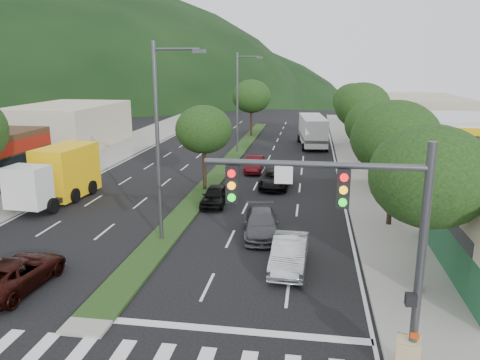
% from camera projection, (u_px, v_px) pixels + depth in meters
% --- Properties ---
extents(ground, '(160.00, 160.00, 0.00)m').
position_uv_depth(ground, '(92.00, 322.00, 16.67)').
color(ground, black).
rests_on(ground, ground).
extents(sidewalk_right, '(5.00, 90.00, 0.15)m').
position_uv_depth(sidewalk_right, '(371.00, 173.00, 38.78)').
color(sidewalk_right, gray).
rests_on(sidewalk_right, ground).
extents(sidewalk_left, '(6.00, 90.00, 0.15)m').
position_uv_depth(sidewalk_left, '(83.00, 164.00, 42.55)').
color(sidewalk_left, gray).
rests_on(sidewalk_left, ground).
extents(median, '(1.60, 56.00, 0.12)m').
position_uv_depth(median, '(229.00, 162.00, 43.51)').
color(median, '#1A3613').
rests_on(median, ground).
extents(crosswalk, '(19.00, 2.20, 0.01)m').
position_uv_depth(crosswalk, '(63.00, 355.00, 14.75)').
color(crosswalk, silver).
rests_on(crosswalk, ground).
extents(traffic_signal, '(6.12, 0.40, 7.00)m').
position_uv_depth(traffic_signal, '(364.00, 226.00, 12.74)').
color(traffic_signal, '#47494C').
rests_on(traffic_signal, ground).
extents(gas_canopy, '(12.20, 8.20, 5.25)m').
position_uv_depth(gas_canopy, '(472.00, 125.00, 33.84)').
color(gas_canopy, silver).
rests_on(gas_canopy, ground).
extents(bldg_left_far, '(9.00, 14.00, 4.60)m').
position_uv_depth(bldg_left_far, '(69.00, 125.00, 51.52)').
color(bldg_left_far, beige).
rests_on(bldg_left_far, ground).
extents(bldg_right_far, '(10.00, 16.00, 5.20)m').
position_uv_depth(bldg_right_far, '(414.00, 119.00, 55.35)').
color(bldg_right_far, beige).
rests_on(bldg_right_far, ground).
extents(hill_far, '(176.00, 132.00, 82.00)m').
position_uv_depth(hill_far, '(4.00, 96.00, 133.96)').
color(hill_far, black).
rests_on(hill_far, ground).
extents(tree_r_a, '(4.60, 4.60, 6.63)m').
position_uv_depth(tree_r_a, '(431.00, 176.00, 17.57)').
color(tree_r_a, black).
rests_on(tree_r_a, sidewalk_right).
extents(tree_r_b, '(4.80, 4.80, 6.94)m').
position_uv_depth(tree_r_b, '(395.00, 138.00, 25.19)').
color(tree_r_b, black).
rests_on(tree_r_b, sidewalk_right).
extents(tree_r_c, '(4.40, 4.40, 6.48)m').
position_uv_depth(tree_r_c, '(376.00, 125.00, 32.93)').
color(tree_r_c, black).
rests_on(tree_r_c, sidewalk_right).
extents(tree_r_d, '(5.00, 5.00, 7.17)m').
position_uv_depth(tree_r_d, '(362.00, 106.00, 42.41)').
color(tree_r_d, black).
rests_on(tree_r_d, sidewalk_right).
extents(tree_r_e, '(4.60, 4.60, 6.71)m').
position_uv_depth(tree_r_e, '(353.00, 101.00, 52.07)').
color(tree_r_e, black).
rests_on(tree_r_e, sidewalk_right).
extents(tree_med_near, '(4.00, 4.00, 6.02)m').
position_uv_depth(tree_med_near, '(204.00, 130.00, 32.86)').
color(tree_med_near, black).
rests_on(tree_med_near, median).
extents(tree_med_far, '(4.80, 4.80, 6.94)m').
position_uv_depth(tree_med_far, '(251.00, 96.00, 57.65)').
color(tree_med_far, black).
rests_on(tree_med_far, median).
extents(streetlight_near, '(2.60, 0.25, 10.00)m').
position_uv_depth(streetlight_near, '(161.00, 134.00, 22.96)').
color(streetlight_near, '#47494C').
rests_on(streetlight_near, ground).
extents(streetlight_mid, '(2.60, 0.25, 10.00)m').
position_uv_depth(streetlight_mid, '(239.00, 98.00, 46.93)').
color(streetlight_mid, '#47494C').
rests_on(streetlight_mid, ground).
extents(sedan_silver, '(1.65, 4.34, 1.41)m').
position_uv_depth(sedan_silver, '(289.00, 253.00, 20.88)').
color(sedan_silver, '#B3B6BB').
rests_on(sedan_silver, ground).
extents(suv_maroon, '(2.43, 4.79, 1.30)m').
position_uv_depth(suv_maroon, '(17.00, 273.00, 19.05)').
color(suv_maroon, black).
rests_on(suv_maroon, ground).
extents(car_queue_a, '(1.53, 3.73, 1.27)m').
position_uv_depth(car_queue_a, '(215.00, 196.00, 30.23)').
color(car_queue_a, black).
rests_on(car_queue_a, ground).
extents(car_queue_b, '(2.43, 4.73, 1.31)m').
position_uv_depth(car_queue_b, '(261.00, 224.00, 24.90)').
color(car_queue_b, '#46474B').
rests_on(car_queue_b, ground).
extents(car_queue_c, '(1.45, 4.03, 1.32)m').
position_uv_depth(car_queue_c, '(255.00, 164.00, 39.61)').
color(car_queue_c, '#500D12').
rests_on(car_queue_c, ground).
extents(car_queue_d, '(2.41, 4.61, 1.24)m').
position_uv_depth(car_queue_d, '(276.00, 179.00, 34.51)').
color(car_queue_d, black).
rests_on(car_queue_d, ground).
extents(box_truck, '(3.25, 7.34, 3.53)m').
position_uv_depth(box_truck, '(59.00, 176.00, 31.09)').
color(box_truck, silver).
rests_on(box_truck, ground).
extents(motorhome, '(3.48, 8.77, 3.28)m').
position_uv_depth(motorhome, '(313.00, 131.00, 51.55)').
color(motorhome, silver).
rests_on(motorhome, ground).
extents(a_frame_sign, '(0.80, 0.88, 1.50)m').
position_uv_depth(a_frame_sign, '(408.00, 353.00, 13.49)').
color(a_frame_sign, tan).
rests_on(a_frame_sign, sidewalk_right).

